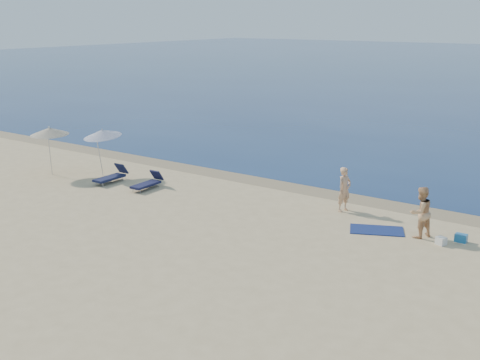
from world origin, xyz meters
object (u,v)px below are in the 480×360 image
object	(u,v)px
blue_cooler	(461,238)
umbrella_near	(102,133)
person_right	(421,212)
person_left	(344,189)

from	to	relation	value
blue_cooler	umbrella_near	world-z (taller)	umbrella_near
person_right	umbrella_near	distance (m)	16.05
blue_cooler	umbrella_near	size ratio (longest dim) A/B	0.17
blue_cooler	umbrella_near	xyz separation A→B (m)	(-17.40, -0.82, 2.00)
person_left	person_right	size ratio (longest dim) A/B	0.98
blue_cooler	umbrella_near	bearing A→B (deg)	-177.62
person_left	person_right	distance (m)	3.77
person_left	person_right	bearing A→B (deg)	-92.84
umbrella_near	blue_cooler	bearing A→B (deg)	15.72
person_left	blue_cooler	xyz separation A→B (m)	(4.97, -0.82, -0.78)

